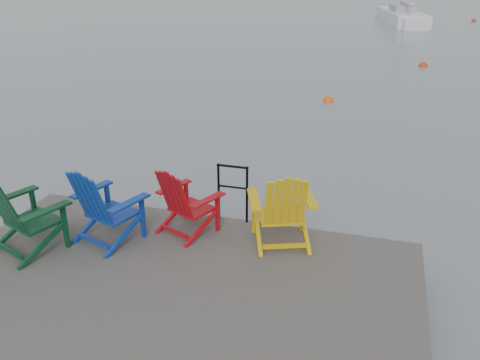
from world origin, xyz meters
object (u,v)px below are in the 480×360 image
(chair_red, at_px, (185,200))
(buoy_d, at_px, (474,21))
(handrail, at_px, (233,188))
(sailboat_near, at_px, (401,17))
(chair_green, at_px, (21,212))
(buoy_b, at_px, (423,66))
(chair_yellow, at_px, (283,208))
(buoy_a, at_px, (328,101))
(chair_blue, at_px, (104,204))

(chair_red, xyz_separation_m, buoy_d, (8.30, 35.50, -1.01))
(handrail, distance_m, buoy_d, 35.82)
(sailboat_near, bearing_deg, chair_green, -110.07)
(buoy_b, bearing_deg, sailboat_near, 92.99)
(sailboat_near, bearing_deg, chair_red, -107.13)
(chair_red, bearing_deg, handrail, 68.84)
(chair_yellow, height_order, sailboat_near, sailboat_near)
(chair_green, distance_m, buoy_b, 18.86)
(sailboat_near, relative_size, buoy_b, 30.67)
(chair_green, xyz_separation_m, sailboat_near, (5.07, 34.40, -0.73))
(chair_green, bearing_deg, buoy_a, 97.31)
(chair_blue, xyz_separation_m, sailboat_near, (4.15, 33.87, -0.71))
(chair_yellow, height_order, buoy_a, chair_yellow)
(buoy_a, bearing_deg, chair_green, -104.21)
(handrail, distance_m, buoy_b, 16.67)
(buoy_b, xyz_separation_m, buoy_d, (4.27, 18.69, 0.00))
(sailboat_near, height_order, buoy_d, sailboat_near)
(chair_red, xyz_separation_m, buoy_b, (4.04, 16.81, -1.01))
(buoy_a, distance_m, buoy_b, 7.56)
(handrail, relative_size, chair_green, 0.78)
(chair_blue, distance_m, chair_red, 1.12)
(sailboat_near, relative_size, buoy_a, 33.66)
(buoy_d, bearing_deg, chair_green, -105.59)
(chair_yellow, bearing_deg, chair_green, 178.11)
(chair_blue, relative_size, chair_yellow, 1.00)
(chair_green, relative_size, buoy_a, 3.39)
(chair_green, bearing_deg, chair_blue, 51.56)
(buoy_d, bearing_deg, sailboat_near, -157.21)
(buoy_a, height_order, buoy_b, buoy_b)
(chair_yellow, relative_size, buoy_d, 3.21)
(chair_green, xyz_separation_m, chair_blue, (0.91, 0.53, -0.02))
(chair_yellow, bearing_deg, handrail, 129.79)
(chair_yellow, xyz_separation_m, buoy_a, (-0.52, 9.88, -1.06))
(sailboat_near, bearing_deg, buoy_d, 11.10)
(chair_red, bearing_deg, chair_green, -126.51)
(chair_green, relative_size, buoy_d, 3.32)
(chair_blue, distance_m, chair_yellow, 2.46)
(chair_red, bearing_deg, buoy_a, 109.17)
(chair_red, distance_m, buoy_a, 10.02)
(buoy_d, bearing_deg, chair_yellow, -101.01)
(chair_red, relative_size, buoy_d, 2.91)
(handrail, xyz_separation_m, buoy_d, (7.75, 34.96, -1.04))
(chair_blue, distance_m, buoy_d, 37.22)
(chair_red, height_order, chair_yellow, chair_yellow)
(buoy_a, bearing_deg, sailboat_near, 84.42)
(sailboat_near, xyz_separation_m, buoy_d, (5.13, 2.16, -0.36))
(chair_blue, relative_size, buoy_b, 2.99)
(handrail, relative_size, chair_blue, 0.80)
(sailboat_near, bearing_deg, chair_yellow, -104.73)
(handrail, xyz_separation_m, chair_red, (-0.55, -0.54, -0.03))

